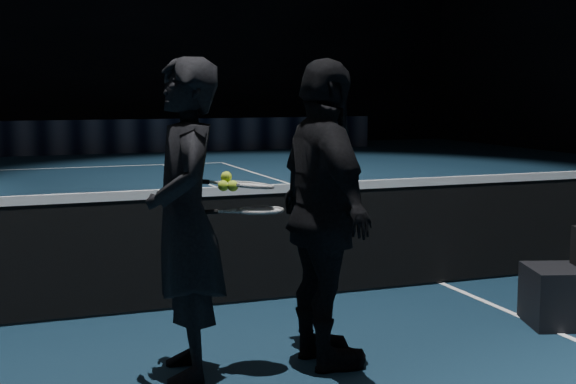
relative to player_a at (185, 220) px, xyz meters
The scene contains 5 objects.
player_a is the anchor object (origin of this frame).
player_b 0.85m from the player_a, ahead, with size 1.11×0.46×1.90m, color black.
racket_lower 0.45m from the player_a, ahead, with size 0.68×0.22×0.03m, color black, non-canonical shape.
racket_upper 0.44m from the player_a, ahead, with size 0.68×0.22×0.03m, color black, non-canonical shape.
tennis_balls 0.33m from the player_a, ahead, with size 0.12×0.10×0.12m, color #A6C82A, non-canonical shape.
Camera 1 is at (0.39, -6.01, 1.72)m, focal length 50.00 mm.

